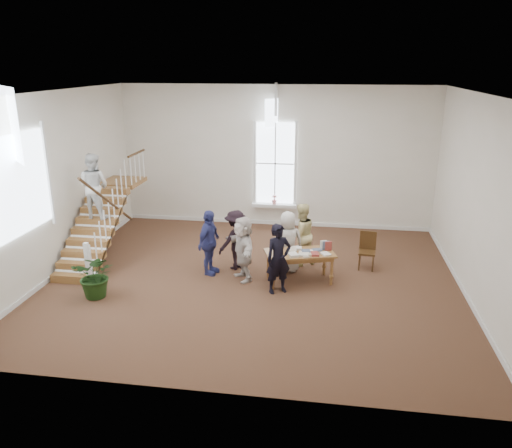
% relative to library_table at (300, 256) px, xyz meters
% --- Properties ---
extents(ground, '(10.00, 10.00, 0.00)m').
position_rel_library_table_xyz_m(ground, '(-1.13, -0.04, -0.69)').
color(ground, '#462C1B').
rests_on(ground, ground).
extents(room_shell, '(10.49, 10.00, 10.00)m').
position_rel_library_table_xyz_m(room_shell, '(-1.13, 4.35, -0.28)').
color(room_shell, silver).
rests_on(room_shell, ground).
extents(staircase, '(1.10, 4.10, 2.92)m').
position_rel_library_table_xyz_m(staircase, '(-5.48, 0.71, 0.93)').
color(staircase, brown).
rests_on(staircase, ground).
extents(library_table, '(1.81, 1.27, 0.83)m').
position_rel_library_table_xyz_m(library_table, '(0.00, 0.00, 0.00)').
color(library_table, brown).
rests_on(library_table, ground).
extents(police_officer, '(0.72, 0.65, 1.66)m').
position_rel_library_table_xyz_m(police_officer, '(-0.46, -0.64, 0.15)').
color(police_officer, black).
rests_on(police_officer, ground).
extents(elderly_woman, '(0.89, 0.70, 1.59)m').
position_rel_library_table_xyz_m(elderly_woman, '(-0.36, 0.61, 0.11)').
color(elderly_woman, beige).
rests_on(elderly_woman, ground).
extents(person_yellow, '(1.03, 0.99, 1.68)m').
position_rel_library_table_xyz_m(person_yellow, '(-0.06, 1.11, 0.15)').
color(person_yellow, beige).
rests_on(person_yellow, ground).
extents(woman_cluster_a, '(0.63, 1.05, 1.68)m').
position_rel_library_table_xyz_m(woman_cluster_a, '(-2.30, 0.15, 0.15)').
color(woman_cluster_a, navy).
rests_on(woman_cluster_a, ground).
extents(woman_cluster_b, '(1.12, 1.14, 1.57)m').
position_rel_library_table_xyz_m(woman_cluster_b, '(-1.70, 0.60, 0.10)').
color(woman_cluster_b, black).
rests_on(woman_cluster_b, ground).
extents(woman_cluster_c, '(1.16, 1.54, 1.62)m').
position_rel_library_table_xyz_m(woman_cluster_c, '(-1.40, -0.05, 0.12)').
color(woman_cluster_c, beige).
rests_on(woman_cluster_c, ground).
extents(floor_plant, '(1.03, 0.91, 1.07)m').
position_rel_library_table_xyz_m(floor_plant, '(-4.53, -1.52, -0.15)').
color(floor_plant, '#173210').
rests_on(floor_plant, ground).
extents(side_chair, '(0.47, 0.47, 0.98)m').
position_rel_library_table_xyz_m(side_chair, '(1.67, 1.15, -0.14)').
color(side_chair, '#37200F').
rests_on(side_chair, ground).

